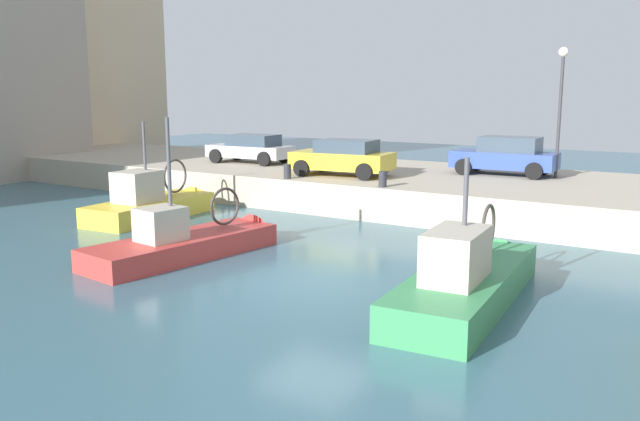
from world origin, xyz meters
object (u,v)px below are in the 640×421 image
at_px(quay_streetlamp, 561,91).
at_px(fishing_boat_green, 470,293).
at_px(parked_car_yellow, 343,157).
at_px(parked_car_silver, 251,148).
at_px(fishing_boat_red, 195,251).
at_px(parked_car_blue, 506,156).
at_px(mooring_bollard_mid, 287,171).
at_px(fishing_boat_yellow, 157,212).
at_px(mooring_bollard_south, 383,179).

bearing_deg(quay_streetlamp, fishing_boat_green, -174.76).
height_order(fishing_boat_green, parked_car_yellow, fishing_boat_green).
bearing_deg(quay_streetlamp, parked_car_silver, 98.99).
relative_size(fishing_boat_red, quay_streetlamp, 1.34).
bearing_deg(parked_car_blue, fishing_boat_red, 159.10).
bearing_deg(fishing_boat_green, mooring_bollard_mid, 55.13).
bearing_deg(fishing_boat_red, fishing_boat_yellow, 56.03).
bearing_deg(parked_car_yellow, fishing_boat_yellow, 140.84).
bearing_deg(parked_car_blue, fishing_boat_yellow, 133.11).
bearing_deg(fishing_boat_red, parked_car_silver, 31.18).
bearing_deg(fishing_boat_yellow, parked_car_blue, -46.89).
distance_m(fishing_boat_green, quay_streetlamp, 13.10).
relative_size(fishing_boat_yellow, parked_car_silver, 1.47).
relative_size(fishing_boat_yellow, parked_car_yellow, 1.46).
distance_m(fishing_boat_green, parked_car_silver, 17.56).
bearing_deg(mooring_bollard_mid, fishing_boat_green, -124.87).
xyz_separation_m(parked_car_blue, parked_car_silver, (-1.92, 11.12, -0.08)).
distance_m(fishing_boat_red, mooring_bollard_south, 7.41).
relative_size(parked_car_yellow, mooring_bollard_mid, 7.29).
height_order(fishing_boat_green, parked_car_blue, fishing_boat_green).
xyz_separation_m(fishing_boat_yellow, quay_streetlamp, (9.24, -11.61, 4.29)).
bearing_deg(parked_car_blue, parked_car_yellow, 124.48).
bearing_deg(fishing_boat_red, parked_car_yellow, 3.14).
bearing_deg(mooring_bollard_south, fishing_boat_red, 162.31).
height_order(parked_car_silver, quay_streetlamp, quay_streetlamp).
bearing_deg(parked_car_yellow, mooring_bollard_south, -125.34).
relative_size(fishing_boat_red, parked_car_blue, 1.61).
bearing_deg(fishing_boat_red, quay_streetlamp, -27.83).
height_order(mooring_bollard_south, mooring_bollard_mid, same).
bearing_deg(fishing_boat_yellow, mooring_bollard_mid, -41.53).
bearing_deg(parked_car_silver, quay_streetlamp, -81.01).
bearing_deg(fishing_boat_green, quay_streetlamp, 5.24).
xyz_separation_m(fishing_boat_green, parked_car_yellow, (8.58, 8.26, 1.78)).
relative_size(parked_car_silver, parked_car_yellow, 1.00).
xyz_separation_m(fishing_boat_red, fishing_boat_green, (0.27, -7.78, 0.04)).
xyz_separation_m(parked_car_blue, mooring_bollard_south, (-5.51, 2.54, -0.48)).
bearing_deg(mooring_bollard_south, parked_car_yellow, 54.66).
height_order(parked_car_yellow, mooring_bollard_mid, parked_car_yellow).
distance_m(parked_car_silver, quay_streetlamp, 13.43).
distance_m(parked_car_blue, quay_streetlamp, 3.14).
bearing_deg(parked_car_yellow, fishing_boat_red, -176.86).
height_order(fishing_boat_red, quay_streetlamp, quay_streetlamp).
bearing_deg(parked_car_silver, fishing_boat_yellow, -168.94).
bearing_deg(parked_car_yellow, mooring_bollard_mid, 145.75).
height_order(fishing_boat_yellow, parked_car_yellow, fishing_boat_yellow).
distance_m(fishing_boat_green, fishing_boat_yellow, 13.11).
height_order(parked_car_blue, parked_car_yellow, parked_car_blue).
height_order(parked_car_blue, parked_car_silver, parked_car_blue).
xyz_separation_m(fishing_boat_yellow, mooring_bollard_south, (3.59, -7.18, 1.31)).
xyz_separation_m(mooring_bollard_south, mooring_bollard_mid, (0.00, 4.00, 0.00)).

